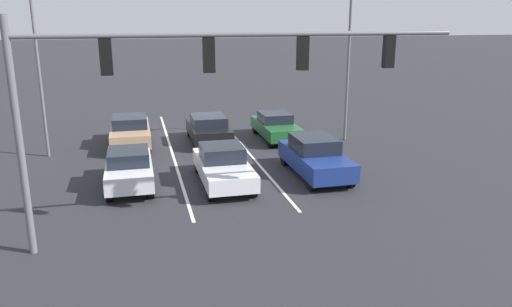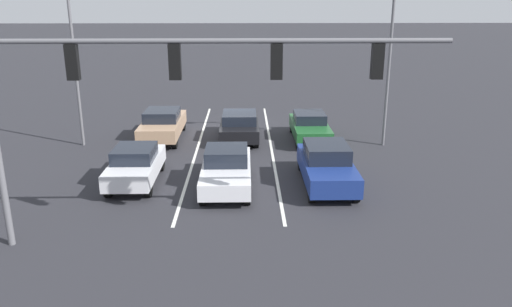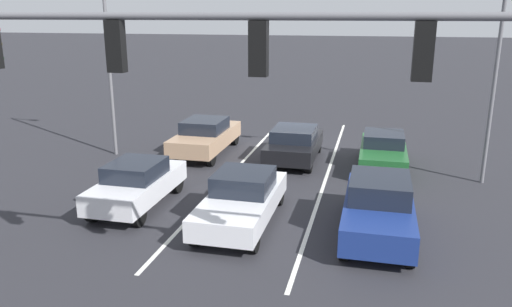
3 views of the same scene
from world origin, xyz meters
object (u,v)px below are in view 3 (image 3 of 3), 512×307
at_px(car_tan_rightlane_second, 206,136).
at_px(car_navy_leftlane_front, 379,207).
at_px(car_silver_rightlane_front, 137,183).
at_px(car_black_midlane_second, 294,144).
at_px(car_white_midlane_front, 242,199).
at_px(car_darkgreen_leftlane_second, 383,150).
at_px(street_lamp_left_shoulder, 492,53).
at_px(traffic_signal_gantry, 89,72).
at_px(street_lamp_right_shoulder, 110,34).

bearing_deg(car_tan_rightlane_second, car_navy_leftlane_front, 137.65).
xyz_separation_m(car_silver_rightlane_front, car_black_midlane_second, (-4.00, -6.20, -0.03)).
bearing_deg(car_white_midlane_front, car_black_midlane_second, -93.72).
height_order(car_white_midlane_front, car_darkgreen_leftlane_second, car_white_midlane_front).
distance_m(car_white_midlane_front, car_navy_leftlane_front, 3.87).
distance_m(car_darkgreen_leftlane_second, street_lamp_left_shoulder, 5.25).
bearing_deg(car_navy_leftlane_front, traffic_signal_gantry, 40.06).
relative_size(car_silver_rightlane_front, traffic_signal_gantry, 0.33).
bearing_deg(car_black_midlane_second, street_lamp_right_shoulder, 6.41).
distance_m(car_white_midlane_front, street_lamp_right_shoulder, 10.20).
height_order(car_black_midlane_second, street_lamp_right_shoulder, street_lamp_right_shoulder).
height_order(car_navy_leftlane_front, traffic_signal_gantry, traffic_signal_gantry).
bearing_deg(car_darkgreen_leftlane_second, traffic_signal_gantry, 62.62).
relative_size(car_white_midlane_front, street_lamp_left_shoulder, 0.57).
bearing_deg(car_tan_rightlane_second, car_silver_rightlane_front, 89.50).
distance_m(car_navy_leftlane_front, car_black_midlane_second, 7.38).
xyz_separation_m(car_white_midlane_front, car_silver_rightlane_front, (3.57, -0.46, 0.02)).
xyz_separation_m(car_darkgreen_leftlane_second, street_lamp_left_shoulder, (-3.32, 1.04, 3.93)).
relative_size(car_darkgreen_leftlane_second, traffic_signal_gantry, 0.34).
distance_m(car_silver_rightlane_front, car_black_midlane_second, 7.38).
distance_m(car_navy_leftlane_front, street_lamp_right_shoulder, 13.13).
bearing_deg(car_tan_rightlane_second, street_lamp_left_shoulder, 172.87).
xyz_separation_m(car_silver_rightlane_front, traffic_signal_gantry, (-1.82, 5.05, 4.10)).
height_order(car_silver_rightlane_front, street_lamp_right_shoulder, street_lamp_right_shoulder).
distance_m(car_silver_rightlane_front, car_tan_rightlane_second, 6.40).
bearing_deg(street_lamp_right_shoulder, car_darkgreen_leftlane_second, -176.23).
height_order(car_white_midlane_front, traffic_signal_gantry, traffic_signal_gantry).
xyz_separation_m(car_silver_rightlane_front, car_tan_rightlane_second, (-0.06, -6.40, 0.03)).
bearing_deg(car_tan_rightlane_second, traffic_signal_gantry, 98.74).
height_order(car_navy_leftlane_front, car_silver_rightlane_front, car_navy_leftlane_front).
distance_m(car_navy_leftlane_front, street_lamp_left_shoulder, 7.46).
relative_size(car_tan_rightlane_second, street_lamp_left_shoulder, 0.58).
bearing_deg(car_darkgreen_leftlane_second, car_tan_rightlane_second, -2.40).
bearing_deg(street_lamp_left_shoulder, car_black_midlane_second, -9.51).
bearing_deg(car_silver_rightlane_front, street_lamp_left_shoulder, -155.16).
bearing_deg(car_navy_leftlane_front, street_lamp_right_shoulder, -27.27).
distance_m(car_black_midlane_second, traffic_signal_gantry, 12.19).
bearing_deg(car_tan_rightlane_second, car_darkgreen_leftlane_second, 177.60).
height_order(car_navy_leftlane_front, car_black_midlane_second, car_navy_leftlane_front).
bearing_deg(street_lamp_right_shoulder, traffic_signal_gantry, 117.40).
relative_size(traffic_signal_gantry, street_lamp_left_shoulder, 1.56).
height_order(traffic_signal_gantry, street_lamp_left_shoulder, street_lamp_left_shoulder).
xyz_separation_m(car_darkgreen_leftlane_second, street_lamp_right_shoulder, (11.16, 0.74, 4.42)).
xyz_separation_m(car_navy_leftlane_front, car_tan_rightlane_second, (7.38, -6.73, -0.00)).
distance_m(car_tan_rightlane_second, street_lamp_right_shoulder, 5.75).
xyz_separation_m(car_navy_leftlane_front, car_darkgreen_leftlane_second, (-0.15, -6.41, -0.09)).
distance_m(car_navy_leftlane_front, car_silver_rightlane_front, 7.44).
height_order(car_tan_rightlane_second, traffic_signal_gantry, traffic_signal_gantry).
bearing_deg(traffic_signal_gantry, car_silver_rightlane_front, -70.21).
distance_m(traffic_signal_gantry, street_lamp_right_shoulder, 11.72).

